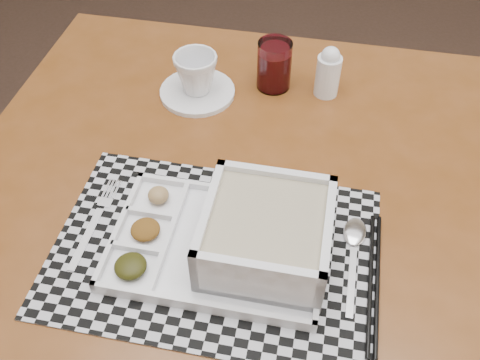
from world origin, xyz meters
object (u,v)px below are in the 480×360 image
at_px(cup, 196,73).
at_px(juice_glass, 274,67).
at_px(serving_tray, 252,238).
at_px(dining_table, 234,216).
at_px(creamer_bottle, 328,72).

height_order(cup, juice_glass, juice_glass).
height_order(serving_tray, juice_glass, juice_glass).
bearing_deg(dining_table, creamer_bottle, 70.36).
bearing_deg(dining_table, juice_glass, 90.10).
bearing_deg(juice_glass, serving_tray, -81.18).
height_order(serving_tray, creamer_bottle, creamer_bottle).
distance_m(dining_table, cup, 0.29).
distance_m(juice_glass, creamer_bottle, 0.11).
height_order(cup, creamer_bottle, creamer_bottle).
bearing_deg(serving_tray, cup, 120.63).
relative_size(serving_tray, juice_glass, 3.36).
bearing_deg(creamer_bottle, cup, -163.53).
xyz_separation_m(cup, creamer_bottle, (0.25, 0.07, 0.00)).
distance_m(cup, juice_glass, 0.16).
distance_m(dining_table, creamer_bottle, 0.34).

